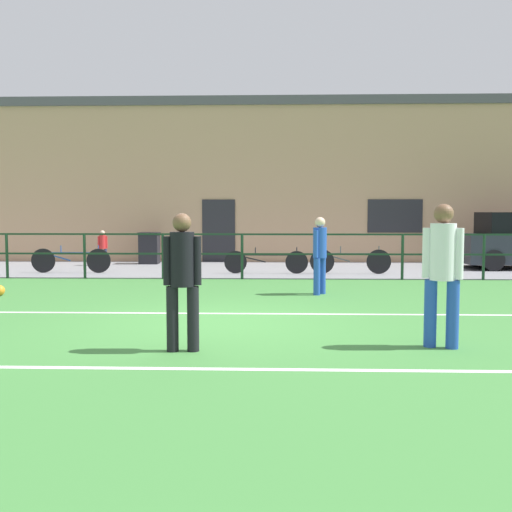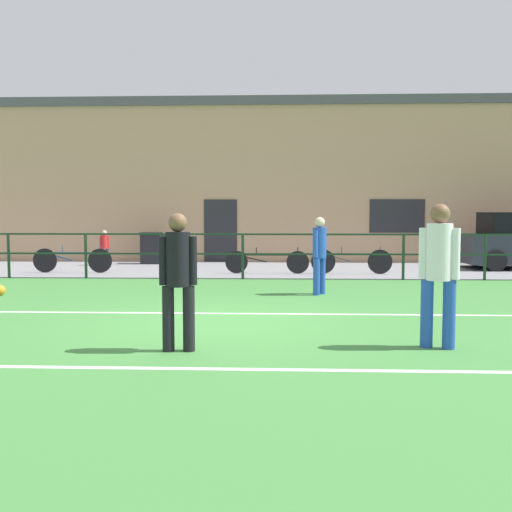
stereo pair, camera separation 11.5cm
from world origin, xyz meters
name	(u,v)px [view 1 (the left image)]	position (x,y,z in m)	size (l,w,h in m)	color
ground	(219,324)	(0.00, 0.00, -0.02)	(60.00, 44.00, 0.04)	#42843D
field_line_touchline	(224,313)	(0.00, 0.86, 0.00)	(36.00, 0.11, 0.00)	white
field_line_hash	(196,369)	(0.00, -2.66, 0.00)	(36.00, 0.11, 0.00)	white
pavement_strip	(247,269)	(0.00, 8.50, 0.01)	(48.00, 5.00, 0.02)	gray
perimeter_fence	(242,249)	(0.00, 6.00, 0.75)	(36.07, 0.07, 1.15)	#193823
clubhouse_facade	(252,181)	(0.00, 12.20, 2.76)	(28.00, 2.56, 5.51)	tan
player_goalkeeper	(182,273)	(-0.27, -1.84, 0.95)	(0.46, 0.29, 1.67)	black
player_striker	(442,267)	(2.91, -1.54, 1.01)	(0.47, 0.31, 1.78)	blue
player_winger	(320,251)	(1.75, 3.24, 0.90)	(0.28, 0.38, 1.58)	blue
spectator_child	(103,246)	(-4.56, 9.47, 0.64)	(0.28, 0.19, 1.09)	#232D4C
bicycle_parked_0	(71,260)	(-4.78, 7.20, 0.37)	(2.20, 0.04, 0.76)	black
bicycle_parked_1	(266,262)	(0.58, 7.20, 0.34)	(2.27, 0.04, 0.72)	black
bicycle_parked_2	(350,261)	(2.86, 7.20, 0.36)	(2.18, 0.04, 0.75)	black
trash_bin_0	(149,248)	(-3.23, 10.14, 0.53)	(0.64, 0.55, 1.01)	black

